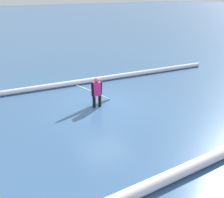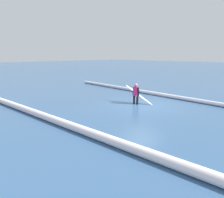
{
  "view_description": "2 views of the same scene",
  "coord_description": "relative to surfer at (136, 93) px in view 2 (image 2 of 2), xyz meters",
  "views": [
    {
      "loc": [
        5.82,
        10.94,
        5.04
      ],
      "look_at": [
        0.42,
        1.51,
        0.84
      ],
      "focal_mm": 46.56,
      "sensor_mm": 36.0,
      "label": 1
    },
    {
      "loc": [
        -7.51,
        10.63,
        3.26
      ],
      "look_at": [
        0.56,
        2.26,
        0.66
      ],
      "focal_mm": 32.23,
      "sensor_mm": 36.0,
      "label": 2
    }
  ],
  "objects": [
    {
      "name": "ground_plane",
      "position": [
        -0.41,
        -0.14,
        -0.76
      ],
      "size": [
        162.45,
        162.45,
        0.0
      ],
      "primitive_type": "plane",
      "color": "#365B85"
    },
    {
      "name": "wave_crest_foreground",
      "position": [
        0.51,
        -3.45,
        -0.62
      ],
      "size": [
        19.43,
        1.25,
        0.27
      ],
      "primitive_type": "cylinder",
      "rotation": [
        0.0,
        1.57,
        -0.05
      ],
      "color": "white",
      "rests_on": "ground_plane"
    },
    {
      "name": "wave_crest_midground",
      "position": [
        1.3,
        5.84,
        -0.58
      ],
      "size": [
        20.47,
        1.51,
        0.35
      ],
      "primitive_type": "cylinder",
      "rotation": [
        0.0,
        1.57,
        0.06
      ],
      "color": "white",
      "rests_on": "ground_plane"
    },
    {
      "name": "surfer",
      "position": [
        0.0,
        0.0,
        0.0
      ],
      "size": [
        0.52,
        0.22,
        1.38
      ],
      "rotation": [
        0.0,
        0.0,
        3.09
      ],
      "color": "black",
      "rests_on": "ground_plane"
    },
    {
      "name": "surfboard",
      "position": [
        -0.01,
        -0.31,
        -0.17
      ],
      "size": [
        1.99,
        0.7,
        1.22
      ],
      "color": "white",
      "rests_on": "ground_plane"
    }
  ]
}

